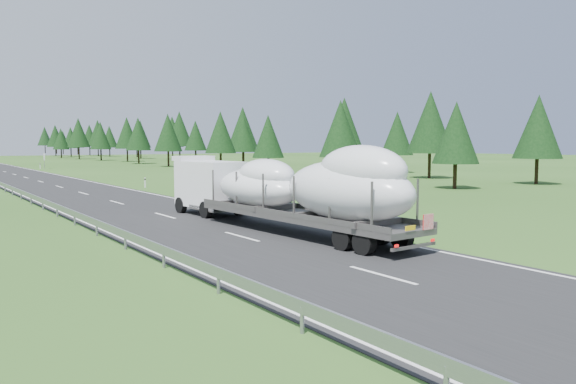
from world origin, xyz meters
TOP-DOWN VIEW (x-y plane):
  - ground at (0.00, 0.00)m, footprint 400.00×400.00m
  - highway_sign at (7.20, 80.00)m, footprint 0.08×0.90m
  - tree_line_right at (39.44, 115.33)m, footprint 27.85×286.72m
  - boat_truck at (2.54, 0.30)m, footprint 3.32×18.64m

SIDE VIEW (x-z plane):
  - ground at x=0.00m, z-range 0.00..0.00m
  - highway_sign at x=7.20m, z-range 0.51..3.11m
  - boat_truck at x=2.54m, z-range 0.08..4.23m
  - tree_line_right at x=39.44m, z-range 0.48..13.12m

